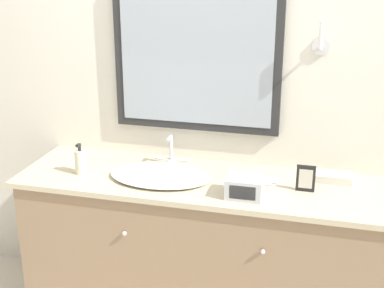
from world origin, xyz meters
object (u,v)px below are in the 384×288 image
at_px(soap_bottle, 81,162).
at_px(appliance_box, 245,187).
at_px(picture_frame, 306,178).
at_px(sink_basin, 161,174).

xyz_separation_m(soap_bottle, appliance_box, (0.92, -0.07, -0.02)).
xyz_separation_m(soap_bottle, picture_frame, (1.21, 0.07, -0.00)).
bearing_deg(picture_frame, soap_bottle, -176.58).
bearing_deg(soap_bottle, appliance_box, -4.08).
bearing_deg(sink_basin, picture_frame, 1.09).
bearing_deg(sink_basin, appliance_box, -14.45).
xyz_separation_m(appliance_box, picture_frame, (0.29, 0.14, 0.02)).
relative_size(soap_bottle, picture_frame, 1.26).
height_order(sink_basin, picture_frame, sink_basin).
bearing_deg(appliance_box, picture_frame, 25.48).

